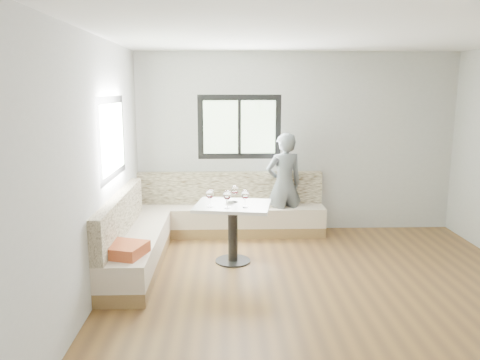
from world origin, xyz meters
The scene contains 9 objects.
room centered at (-0.08, 0.08, 1.41)m, with size 5.01×5.01×2.81m.
banquette centered at (-1.59, 1.62, 0.33)m, with size 2.90×2.80×0.95m.
table centered at (-1.03, 1.03, 0.58)m, with size 1.05×0.88×0.78m.
person centered at (-0.22, 2.20, 0.79)m, with size 0.58×0.38×1.59m, color slate.
olive_ramekin centered at (-1.07, 1.11, 0.80)m, with size 0.10×0.10×0.04m.
wine_glass_a centered at (-1.32, 0.91, 0.93)m, with size 0.10×0.10×0.22m.
wine_glass_b centered at (-1.10, 0.84, 0.93)m, with size 0.10×0.10×0.22m.
wine_glass_c centered at (-0.88, 0.87, 0.93)m, with size 0.10×0.10×0.22m.
wine_glass_d centered at (-1.00, 1.14, 0.93)m, with size 0.10×0.10×0.22m.
Camera 1 is at (-1.11, -4.81, 2.23)m, focal length 35.00 mm.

